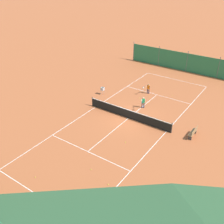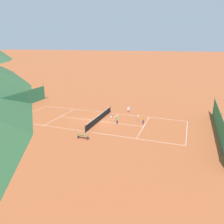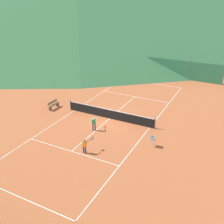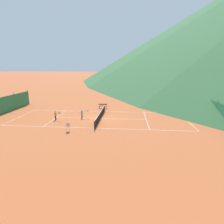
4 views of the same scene
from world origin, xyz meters
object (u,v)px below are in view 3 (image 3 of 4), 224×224
object	(u,v)px
tennis_ball_by_net_left	(109,102)
courtside_bench	(53,104)
tennis_ball_service_box	(48,151)
tennis_ball_mid_court	(157,87)
tennis_ball_near_corner	(116,87)
tennis_ball_alley_left	(80,184)
tennis_ball_far_corner	(99,143)
player_far_baseline	(85,145)
tennis_net	(110,114)
player_far_service	(94,123)
tennis_ball_by_net_right	(109,86)
tennis_ball_alley_right	(128,90)
ball_hopper	(152,139)

from	to	relation	value
tennis_ball_by_net_left	courtside_bench	distance (m)	6.10
tennis_ball_service_box	courtside_bench	bearing A→B (deg)	125.60
tennis_ball_mid_court	tennis_ball_near_corner	world-z (taller)	same
tennis_ball_by_net_left	tennis_ball_alley_left	distance (m)	13.70
tennis_ball_far_corner	courtside_bench	distance (m)	8.54
player_far_baseline	tennis_ball_alley_left	bearing A→B (deg)	-62.55
tennis_net	tennis_ball_service_box	distance (m)	7.44
courtside_bench	tennis_ball_service_box	bearing A→B (deg)	-54.40
player_far_service	tennis_ball_near_corner	xyz separation A→B (m)	(-3.37, 11.12, -0.71)
tennis_ball_mid_court	tennis_ball_by_net_left	size ratio (longest dim) A/B	1.00
tennis_ball_by_net_left	player_far_baseline	bearing A→B (deg)	-73.05
player_far_baseline	courtside_bench	bearing A→B (deg)	143.31
player_far_service	tennis_ball_service_box	size ratio (longest dim) A/B	19.27
tennis_ball_alley_left	tennis_ball_by_net_right	bearing A→B (deg)	111.92
tennis_ball_far_corner	tennis_ball_alley_right	xyz separation A→B (m)	(-2.85, 12.34, 0.00)
tennis_ball_by_net_left	tennis_ball_alley_left	world-z (taller)	same
tennis_net	tennis_ball_by_net_right	size ratio (longest dim) A/B	139.09
player_far_service	tennis_ball_alley_left	size ratio (longest dim) A/B	19.27
tennis_ball_by_net_left	tennis_ball_near_corner	world-z (taller)	same
tennis_ball_alley_left	tennis_ball_service_box	bearing A→B (deg)	154.49
player_far_baseline	tennis_ball_near_corner	bearing A→B (deg)	107.49
tennis_ball_by_net_left	ball_hopper	xyz separation A→B (m)	(7.20, -6.45, 0.62)
courtside_bench	tennis_ball_far_corner	bearing A→B (deg)	-26.72
ball_hopper	tennis_ball_near_corner	bearing A→B (deg)	127.95
tennis_ball_mid_court	tennis_ball_service_box	size ratio (longest dim) A/B	1.00
tennis_ball_by_net_right	tennis_ball_near_corner	size ratio (longest dim) A/B	1.00
tennis_ball_by_net_right	player_far_baseline	bearing A→B (deg)	-69.39
tennis_ball_by_net_right	tennis_ball_far_corner	size ratio (longest dim) A/B	1.00
tennis_ball_by_net_left	tennis_ball_near_corner	size ratio (longest dim) A/B	1.00
tennis_ball_mid_court	tennis_ball_far_corner	size ratio (longest dim) A/B	1.00
tennis_ball_alley_left	courtside_bench	size ratio (longest dim) A/B	0.04
tennis_ball_by_net_right	tennis_ball_alley_left	world-z (taller)	same
tennis_ball_near_corner	courtside_bench	bearing A→B (deg)	-107.30
courtside_bench	tennis_net	bearing A→B (deg)	5.05
tennis_ball_near_corner	player_far_service	bearing A→B (deg)	-73.13
tennis_net	tennis_ball_alley_left	distance (m)	9.71
tennis_ball_alley_left	courtside_bench	distance (m)	12.61
tennis_ball_alley_right	ball_hopper	xyz separation A→B (m)	(6.88, -10.82, 0.62)
tennis_ball_by_net_right	tennis_ball_service_box	xyz separation A→B (m)	(2.84, -15.63, 0.00)
tennis_ball_by_net_right	courtside_bench	xyz separation A→B (m)	(-1.96, -8.93, 0.42)
player_far_baseline	tennis_ball_by_net_left	xyz separation A→B (m)	(-2.94, 9.65, -0.68)
tennis_net	courtside_bench	world-z (taller)	tennis_net
tennis_net	courtside_bench	xyz separation A→B (m)	(-6.34, -0.56, -0.05)
tennis_ball_service_box	tennis_ball_by_net_left	xyz separation A→B (m)	(-0.35, 10.85, 0.00)
player_far_service	tennis_ball_far_corner	xyz separation A→B (m)	(1.43, -1.73, -0.71)
ball_hopper	courtside_bench	world-z (taller)	ball_hopper
tennis_ball_near_corner	tennis_ball_alley_left	bearing A→B (deg)	-70.59
player_far_service	tennis_ball_far_corner	distance (m)	2.36
tennis_ball_near_corner	tennis_ball_service_box	bearing A→B (deg)	-82.79
tennis_ball_by_net_left	ball_hopper	size ratio (longest dim) A/B	0.07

